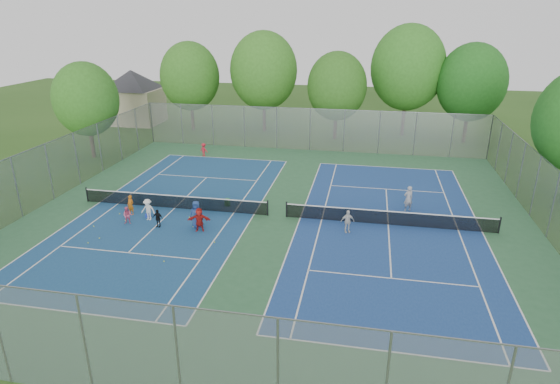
% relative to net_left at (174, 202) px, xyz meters
% --- Properties ---
extents(ground, '(120.00, 120.00, 0.00)m').
position_rel_net_left_xyz_m(ground, '(7.00, 0.00, -0.46)').
color(ground, '#2A5019').
rests_on(ground, ground).
extents(court_pad, '(32.00, 32.00, 0.01)m').
position_rel_net_left_xyz_m(court_pad, '(7.00, 0.00, -0.45)').
color(court_pad, '#2D5F3A').
rests_on(court_pad, ground).
extents(court_left, '(10.97, 23.77, 0.01)m').
position_rel_net_left_xyz_m(court_left, '(0.00, 0.00, -0.44)').
color(court_left, navy).
rests_on(court_left, court_pad).
extents(court_right, '(10.97, 23.77, 0.01)m').
position_rel_net_left_xyz_m(court_right, '(14.00, 0.00, -0.44)').
color(court_right, navy).
rests_on(court_right, court_pad).
extents(net_left, '(12.87, 0.10, 0.91)m').
position_rel_net_left_xyz_m(net_left, '(0.00, 0.00, 0.00)').
color(net_left, black).
rests_on(net_left, ground).
extents(net_right, '(12.87, 0.10, 0.91)m').
position_rel_net_left_xyz_m(net_right, '(14.00, 0.00, 0.00)').
color(net_right, black).
rests_on(net_right, ground).
extents(fence_north, '(32.00, 0.10, 4.00)m').
position_rel_net_left_xyz_m(fence_north, '(7.00, 16.00, 1.54)').
color(fence_north, gray).
rests_on(fence_north, ground).
extents(fence_south, '(32.00, 0.10, 4.00)m').
position_rel_net_left_xyz_m(fence_south, '(7.00, -16.00, 1.54)').
color(fence_south, gray).
rests_on(fence_south, ground).
extents(fence_west, '(0.10, 32.00, 4.00)m').
position_rel_net_left_xyz_m(fence_west, '(-9.00, 0.00, 1.54)').
color(fence_west, gray).
rests_on(fence_west, ground).
extents(fence_east, '(0.10, 32.00, 4.00)m').
position_rel_net_left_xyz_m(fence_east, '(23.00, 0.00, 1.54)').
color(fence_east, gray).
rests_on(fence_east, ground).
extents(house, '(11.03, 11.03, 7.30)m').
position_rel_net_left_xyz_m(house, '(-15.00, 24.00, 3.76)').
color(house, '#B7A88C').
rests_on(house, ground).
extents(tree_nw, '(6.40, 6.40, 9.58)m').
position_rel_net_left_xyz_m(tree_nw, '(-7.00, 22.00, 5.44)').
color(tree_nw, '#443326').
rests_on(tree_nw, ground).
extents(tree_nl, '(7.20, 7.20, 10.69)m').
position_rel_net_left_xyz_m(tree_nl, '(1.00, 23.00, 6.09)').
color(tree_nl, '#443326').
rests_on(tree_nl, ground).
extents(tree_nc, '(6.00, 6.00, 8.85)m').
position_rel_net_left_xyz_m(tree_nc, '(9.00, 21.00, 4.94)').
color(tree_nc, '#443326').
rests_on(tree_nc, ground).
extents(tree_nr, '(7.60, 7.60, 11.42)m').
position_rel_net_left_xyz_m(tree_nr, '(16.00, 24.00, 6.59)').
color(tree_nr, '#443326').
rests_on(tree_nr, ground).
extents(tree_ne, '(6.60, 6.60, 9.77)m').
position_rel_net_left_xyz_m(tree_ne, '(22.00, 22.00, 5.51)').
color(tree_ne, '#443326').
rests_on(tree_ne, ground).
extents(tree_side_w, '(5.60, 5.60, 8.47)m').
position_rel_net_left_xyz_m(tree_side_w, '(-12.00, 10.00, 4.79)').
color(tree_side_w, '#443326').
rests_on(tree_side_w, ground).
extents(ball_crate, '(0.35, 0.35, 0.26)m').
position_rel_net_left_xyz_m(ball_crate, '(-1.08, -1.70, -0.32)').
color(ball_crate, '#1734B3').
rests_on(ball_crate, ground).
extents(ball_hopper, '(0.34, 0.34, 0.53)m').
position_rel_net_left_xyz_m(ball_hopper, '(3.36, 1.06, -0.19)').
color(ball_hopper, green).
rests_on(ball_hopper, ground).
extents(student_a, '(0.54, 0.41, 1.31)m').
position_rel_net_left_xyz_m(student_a, '(-2.33, -1.49, 0.20)').
color(student_a, '#C86312').
rests_on(student_a, ground).
extents(student_b, '(0.62, 0.53, 1.12)m').
position_rel_net_left_xyz_m(student_b, '(-1.83, -2.87, 0.10)').
color(student_b, '#E2587F').
rests_on(student_b, ground).
extents(student_c, '(0.93, 0.55, 1.41)m').
position_rel_net_left_xyz_m(student_c, '(-0.84, -2.09, 0.25)').
color(student_c, silver).
rests_on(student_c, ground).
extents(student_d, '(0.70, 0.34, 1.15)m').
position_rel_net_left_xyz_m(student_d, '(0.19, -2.94, 0.12)').
color(student_d, black).
rests_on(student_d, ground).
extents(student_e, '(0.89, 0.62, 1.71)m').
position_rel_net_left_xyz_m(student_e, '(2.54, -2.55, 0.40)').
color(student_e, navy).
rests_on(student_e, ground).
extents(student_f, '(1.43, 0.68, 1.48)m').
position_rel_net_left_xyz_m(student_f, '(2.88, -3.01, 0.28)').
color(student_f, '#B21E19').
rests_on(student_f, ground).
extents(child_far_baseline, '(0.89, 0.68, 1.22)m').
position_rel_net_left_xyz_m(child_far_baseline, '(-2.22, 12.13, 0.16)').
color(child_far_baseline, red).
rests_on(child_far_baseline, ground).
extents(instructor, '(0.74, 0.63, 1.73)m').
position_rel_net_left_xyz_m(instructor, '(15.28, 2.53, 0.41)').
color(instructor, '#9C9C9E').
rests_on(instructor, ground).
extents(teen_court_b, '(0.90, 0.61, 1.41)m').
position_rel_net_left_xyz_m(teen_court_b, '(11.55, -1.52, 0.25)').
color(teen_court_b, silver).
rests_on(teen_court_b, ground).
extents(tennis_ball_0, '(0.07, 0.07, 0.07)m').
position_rel_net_left_xyz_m(tennis_ball_0, '(-2.46, -5.14, -0.42)').
color(tennis_ball_0, '#DAEF37').
rests_on(tennis_ball_0, ground).
extents(tennis_ball_1, '(0.07, 0.07, 0.07)m').
position_rel_net_left_xyz_m(tennis_ball_1, '(-3.10, -1.66, -0.42)').
color(tennis_ball_1, '#BBCC2F').
rests_on(tennis_ball_1, ground).
extents(tennis_ball_2, '(0.07, 0.07, 0.07)m').
position_rel_net_left_xyz_m(tennis_ball_2, '(2.30, -2.65, -0.42)').
color(tennis_ball_2, '#C3D130').
rests_on(tennis_ball_2, ground).
extents(tennis_ball_3, '(0.07, 0.07, 0.07)m').
position_rel_net_left_xyz_m(tennis_ball_3, '(1.56, -1.33, -0.42)').
color(tennis_ball_3, '#CBDA32').
rests_on(tennis_ball_3, ground).
extents(tennis_ball_4, '(0.07, 0.07, 0.07)m').
position_rel_net_left_xyz_m(tennis_ball_4, '(2.33, -6.97, -0.42)').
color(tennis_ball_4, '#B4D431').
rests_on(tennis_ball_4, ground).
extents(tennis_ball_5, '(0.07, 0.07, 0.07)m').
position_rel_net_left_xyz_m(tennis_ball_5, '(-2.21, -2.56, -0.42)').
color(tennis_ball_5, '#E5F338').
rests_on(tennis_ball_5, ground).
extents(tennis_ball_6, '(0.07, 0.07, 0.07)m').
position_rel_net_left_xyz_m(tennis_ball_6, '(4.24, -4.37, -0.42)').
color(tennis_ball_6, '#C7E034').
rests_on(tennis_ball_6, ground).
extents(tennis_ball_7, '(0.07, 0.07, 0.07)m').
position_rel_net_left_xyz_m(tennis_ball_7, '(-3.69, -3.71, -0.42)').
color(tennis_ball_7, '#D1F238').
rests_on(tennis_ball_7, ground).
extents(tennis_ball_8, '(0.07, 0.07, 0.07)m').
position_rel_net_left_xyz_m(tennis_ball_8, '(1.42, -6.44, -0.42)').
color(tennis_ball_8, yellow).
rests_on(tennis_ball_8, ground).
extents(tennis_ball_9, '(0.07, 0.07, 0.07)m').
position_rel_net_left_xyz_m(tennis_ball_9, '(-2.78, -5.79, -0.42)').
color(tennis_ball_9, '#B7D231').
rests_on(tennis_ball_9, ground).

